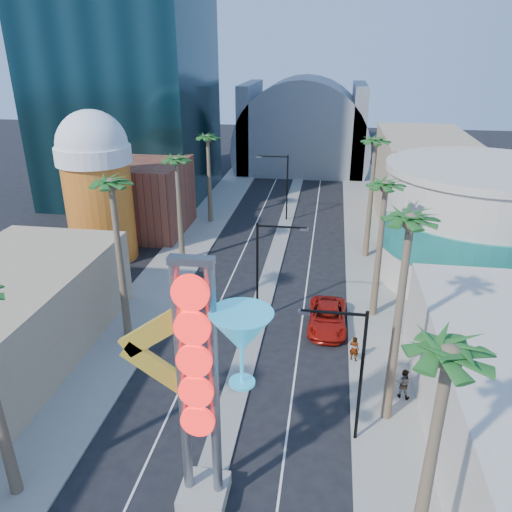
{
  "coord_description": "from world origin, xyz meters",
  "views": [
    {
      "loc": [
        5.03,
        -13.71,
        19.96
      ],
      "look_at": [
        -0.29,
        21.23,
        4.87
      ],
      "focal_mm": 35.0,
      "sensor_mm": 36.0,
      "label": 1
    }
  ],
  "objects_px": {
    "red_pickup": "(327,317)",
    "pedestrian_a": "(354,349)",
    "neon_sign": "(216,374)",
    "pedestrian_b": "(403,383)"
  },
  "relations": [
    {
      "from": "neon_sign",
      "to": "red_pickup",
      "type": "bearing_deg",
      "value": 74.52
    },
    {
      "from": "red_pickup",
      "to": "pedestrian_a",
      "type": "xyz_separation_m",
      "value": [
        1.87,
        -4.3,
        0.22
      ]
    },
    {
      "from": "neon_sign",
      "to": "pedestrian_b",
      "type": "relative_size",
      "value": 6.48
    },
    {
      "from": "pedestrian_b",
      "to": "neon_sign",
      "type": "bearing_deg",
      "value": 62.89
    },
    {
      "from": "neon_sign",
      "to": "pedestrian_b",
      "type": "distance_m",
      "value": 14.31
    },
    {
      "from": "red_pickup",
      "to": "pedestrian_a",
      "type": "distance_m",
      "value": 4.69
    },
    {
      "from": "pedestrian_b",
      "to": "pedestrian_a",
      "type": "bearing_deg",
      "value": -31.65
    },
    {
      "from": "neon_sign",
      "to": "pedestrian_a",
      "type": "height_order",
      "value": "neon_sign"
    },
    {
      "from": "pedestrian_a",
      "to": "pedestrian_b",
      "type": "relative_size",
      "value": 0.94
    },
    {
      "from": "pedestrian_b",
      "to": "red_pickup",
      "type": "bearing_deg",
      "value": -39.84
    }
  ]
}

